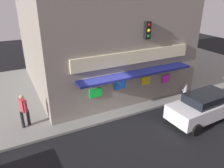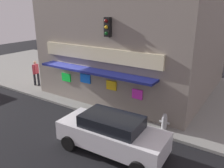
% 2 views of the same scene
% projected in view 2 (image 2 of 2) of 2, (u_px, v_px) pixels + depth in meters
% --- Properties ---
extents(ground_plane, '(50.37, 50.37, 0.00)m').
position_uv_depth(ground_plane, '(65.00, 107.00, 13.72)').
color(ground_plane, black).
extents(sidewalk, '(33.58, 11.10, 0.13)m').
position_uv_depth(sidewalk, '(115.00, 82.00, 18.08)').
color(sidewalk, gray).
rests_on(sidewalk, ground_plane).
extents(corner_building, '(9.90, 10.71, 8.44)m').
position_uv_depth(corner_building, '(140.00, 26.00, 15.91)').
color(corner_building, gray).
rests_on(corner_building, sidewalk).
extents(traffic_light, '(0.32, 0.58, 5.24)m').
position_uv_depth(traffic_light, '(110.00, 51.00, 11.96)').
color(traffic_light, black).
rests_on(traffic_light, sidewalk).
extents(fire_hydrant, '(0.49, 0.25, 0.80)m').
position_uv_depth(fire_hydrant, '(164.00, 122.00, 10.89)').
color(fire_hydrant, '#B2B2B7').
rests_on(fire_hydrant, sidewalk).
extents(trash_can, '(0.48, 0.48, 0.83)m').
position_uv_depth(trash_can, '(70.00, 91.00, 14.81)').
color(trash_can, '#2D2D2D').
rests_on(trash_can, sidewalk).
extents(pedestrian, '(0.51, 0.58, 1.83)m').
position_uv_depth(pedestrian, '(36.00, 72.00, 16.75)').
color(pedestrian, black).
rests_on(pedestrian, sidewalk).
extents(parked_car_white, '(4.54, 2.07, 1.60)m').
position_uv_depth(parked_car_white, '(112.00, 133.00, 9.29)').
color(parked_car_white, silver).
rests_on(parked_car_white, ground_plane).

